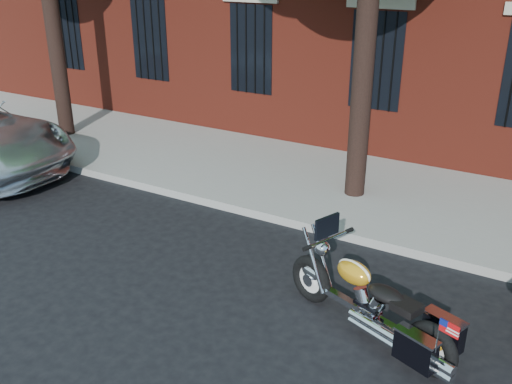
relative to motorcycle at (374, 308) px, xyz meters
The scene contains 4 objects.
ground 2.41m from the motorcycle, 158.19° to the left, with size 120.00×120.00×0.00m, color black.
curb 3.17m from the motorcycle, 134.19° to the left, with size 40.00×0.16×0.15m, color gray.
sidewalk 4.70m from the motorcycle, 117.95° to the left, with size 40.00×3.60×0.15m, color gray.
motorcycle is the anchor object (origin of this frame).
Camera 1 is at (3.82, -6.42, 4.29)m, focal length 40.00 mm.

